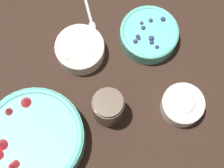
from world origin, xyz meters
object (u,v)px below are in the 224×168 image
object	(u,v)px
bowl_cream	(183,105)
bowl_strawberries	(34,138)
bowl_blueberries	(150,35)
jar_chocolate	(108,108)
bowl_bananas	(80,49)

from	to	relation	value
bowl_cream	bowl_strawberries	bearing A→B (deg)	134.11
bowl_blueberries	jar_chocolate	size ratio (longest dim) A/B	1.58
bowl_blueberries	bowl_bananas	world-z (taller)	bowl_blueberries
bowl_strawberries	bowl_bananas	distance (m)	0.28
bowl_blueberries	jar_chocolate	bearing A→B (deg)	-177.83
bowl_strawberries	bowl_cream	bearing A→B (deg)	-45.89
bowl_strawberries	bowl_blueberries	bearing A→B (deg)	-15.34
bowl_strawberries	bowl_bananas	bearing A→B (deg)	7.26
bowl_strawberries	jar_chocolate	bearing A→B (deg)	-36.71
bowl_cream	jar_chocolate	bearing A→B (deg)	124.61
bowl_bananas	jar_chocolate	bearing A→B (deg)	-124.56
bowl_strawberries	jar_chocolate	xyz separation A→B (m)	(0.17, -0.13, 0.01)
bowl_strawberries	bowl_blueberries	distance (m)	0.44
bowl_blueberries	bowl_cream	world-z (taller)	bowl_cream
bowl_blueberries	jar_chocolate	world-z (taller)	jar_chocolate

